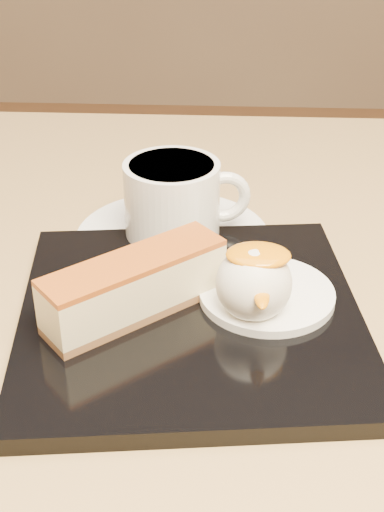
# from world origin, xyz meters

# --- Properties ---
(table) EXTENTS (0.80, 0.80, 0.72)m
(table) POSITION_xyz_m (0.00, 0.00, 0.56)
(table) COLOR black
(table) RESTS_ON ground
(dessert_plate) EXTENTS (0.24, 0.24, 0.01)m
(dessert_plate) POSITION_xyz_m (0.06, 0.00, 0.73)
(dessert_plate) COLOR black
(dessert_plate) RESTS_ON table
(cheesecake) EXTENTS (0.11, 0.10, 0.04)m
(cheesecake) POSITION_xyz_m (0.02, -0.00, 0.75)
(cheesecake) COLOR brown
(cheesecake) RESTS_ON dessert_plate
(cream_smear) EXTENTS (0.09, 0.09, 0.01)m
(cream_smear) POSITION_xyz_m (0.11, 0.02, 0.73)
(cream_smear) COLOR white
(cream_smear) RESTS_ON dessert_plate
(ice_cream_scoop) EXTENTS (0.05, 0.05, 0.05)m
(ice_cream_scoop) POSITION_xyz_m (0.10, -0.00, 0.76)
(ice_cream_scoop) COLOR white
(ice_cream_scoop) RESTS_ON cream_smear
(mango_sauce) EXTENTS (0.04, 0.03, 0.01)m
(mango_sauce) POSITION_xyz_m (0.10, 0.00, 0.78)
(mango_sauce) COLOR orange
(mango_sauce) RESTS_ON ice_cream_scoop
(mint_sprig) EXTENTS (0.03, 0.02, 0.00)m
(mint_sprig) POSITION_xyz_m (0.08, 0.04, 0.74)
(mint_sprig) COLOR green
(mint_sprig) RESTS_ON cream_smear
(saucer) EXTENTS (0.15, 0.15, 0.01)m
(saucer) POSITION_xyz_m (0.04, 0.11, 0.72)
(saucer) COLOR white
(saucer) RESTS_ON table
(coffee_cup) EXTENTS (0.10, 0.07, 0.06)m
(coffee_cup) POSITION_xyz_m (0.04, 0.11, 0.76)
(coffee_cup) COLOR white
(coffee_cup) RESTS_ON saucer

